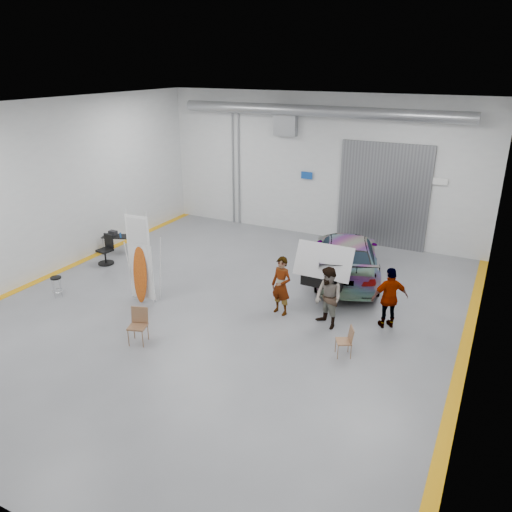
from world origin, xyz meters
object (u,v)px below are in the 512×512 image
at_px(person_b, 328,298).
at_px(folding_chair_near, 139,333).
at_px(surfboard_display, 140,266).
at_px(work_table, 116,236).
at_px(sedan_car, 347,256).
at_px(folding_chair_far, 343,347).
at_px(shop_stool, 57,287).
at_px(person_a, 281,286).
at_px(person_c, 390,298).
at_px(office_chair, 106,251).

height_order(person_b, folding_chair_near, person_b).
relative_size(surfboard_display, work_table, 2.46).
bearing_deg(sedan_car, folding_chair_near, 44.14).
height_order(surfboard_display, folding_chair_far, surfboard_display).
bearing_deg(shop_stool, person_a, 18.20).
distance_m(surfboard_display, folding_chair_far, 6.73).
relative_size(person_b, surfboard_display, 0.60).
xyz_separation_m(surfboard_display, shop_stool, (-2.63, -1.00, -0.87)).
bearing_deg(person_a, person_b, 7.73).
xyz_separation_m(person_b, work_table, (-9.47, 1.88, -0.21)).
height_order(person_a, work_table, person_a).
bearing_deg(folding_chair_far, person_b, -173.13).
distance_m(person_b, folding_chair_far, 1.68).
distance_m(person_a, person_c, 3.13).
xyz_separation_m(work_table, office_chair, (0.48, -1.10, -0.21)).
height_order(surfboard_display, folding_chair_near, surfboard_display).
distance_m(folding_chair_near, shop_stool, 4.30).
height_order(sedan_car, office_chair, sedan_car).
relative_size(person_c, surfboard_display, 0.61).
relative_size(person_b, folding_chair_far, 2.20).
bearing_deg(folding_chair_near, folding_chair_far, 2.32).
xyz_separation_m(sedan_car, shop_stool, (-7.78, -5.85, -0.42)).
xyz_separation_m(person_c, folding_chair_near, (-5.78, -3.95, -0.61)).
xyz_separation_m(person_a, shop_stool, (-6.89, -2.26, -0.56)).
distance_m(sedan_car, office_chair, 8.87).
height_order(person_a, shop_stool, person_a).
bearing_deg(folding_chair_far, folding_chair_near, -97.93).
bearing_deg(folding_chair_far, office_chair, -130.03).
bearing_deg(office_chair, sedan_car, 28.67).
distance_m(person_c, folding_chair_far, 2.24).
bearing_deg(work_table, sedan_car, 11.73).
bearing_deg(shop_stool, folding_chair_near, -14.05).
height_order(sedan_car, shop_stool, sedan_car).
xyz_separation_m(sedan_car, person_b, (0.62, -3.72, 0.14)).
height_order(folding_chair_far, office_chair, office_chair).
bearing_deg(person_c, person_a, -23.15).
xyz_separation_m(surfboard_display, office_chair, (-3.21, 1.90, -0.73)).
bearing_deg(person_c, folding_chair_near, -0.63).
height_order(folding_chair_far, work_table, work_table).
bearing_deg(person_b, person_c, 57.89).
relative_size(folding_chair_near, office_chair, 0.88).
distance_m(sedan_car, shop_stool, 9.74).
distance_m(person_c, shop_stool, 10.38).
height_order(person_b, surfboard_display, surfboard_display).
xyz_separation_m(folding_chair_near, folding_chair_far, (5.12, 1.91, -0.05)).
bearing_deg(work_table, surfboard_display, -39.11).
xyz_separation_m(person_a, work_table, (-7.95, 1.74, -0.22)).
distance_m(sedan_car, folding_chair_far, 5.23).
distance_m(person_a, shop_stool, 7.27).
bearing_deg(surfboard_display, folding_chair_near, -57.43).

